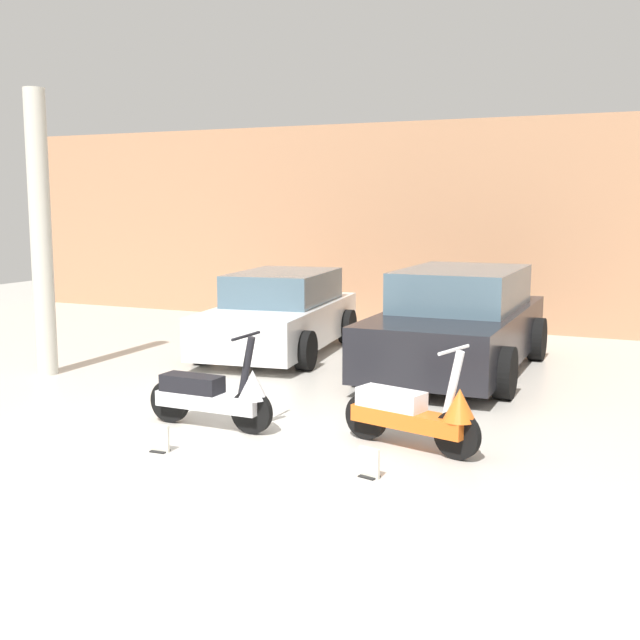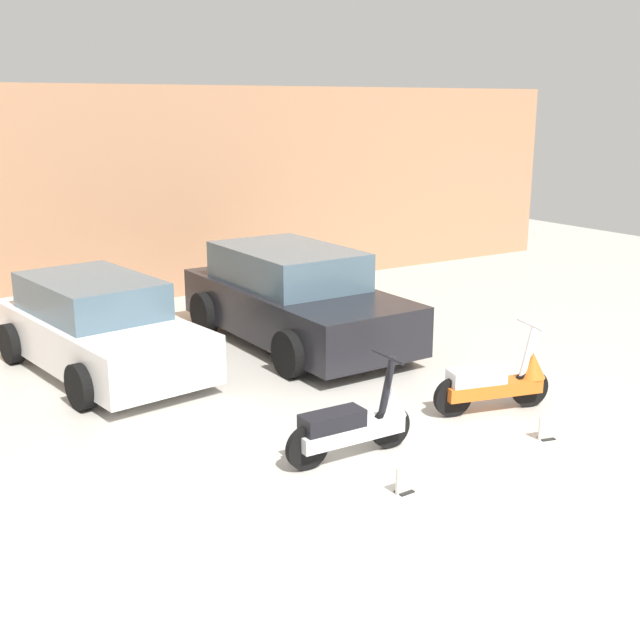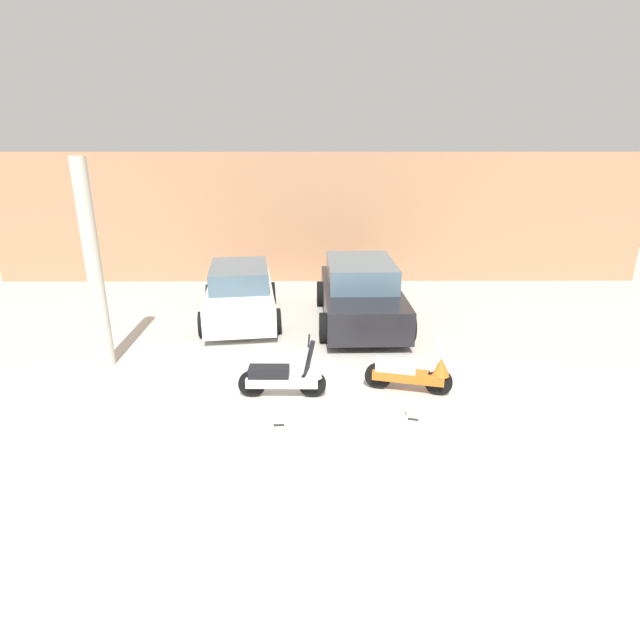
# 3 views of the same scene
# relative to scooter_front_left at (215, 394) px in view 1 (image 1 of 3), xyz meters

# --- Properties ---
(ground_plane) EXTENTS (28.00, 28.00, 0.00)m
(ground_plane) POSITION_rel_scooter_front_left_xyz_m (0.57, -1.01, -0.36)
(ground_plane) COLOR beige
(wall_back) EXTENTS (19.60, 0.12, 3.82)m
(wall_back) POSITION_rel_scooter_front_left_xyz_m (0.57, 7.59, 1.55)
(wall_back) COLOR tan
(wall_back) RESTS_ON ground_plane
(scooter_front_left) EXTENTS (1.46, 0.53, 1.02)m
(scooter_front_left) POSITION_rel_scooter_front_left_xyz_m (0.00, 0.00, 0.00)
(scooter_front_left) COLOR black
(scooter_front_left) RESTS_ON ground_plane
(scooter_front_right) EXTENTS (1.45, 0.65, 1.03)m
(scooter_front_right) POSITION_rel_scooter_front_left_xyz_m (2.13, 0.16, 0.00)
(scooter_front_right) COLOR black
(scooter_front_right) RESTS_ON ground_plane
(car_rear_left) EXTENTS (2.16, 3.87, 1.26)m
(car_rear_left) POSITION_rel_scooter_front_left_xyz_m (-1.34, 4.11, 0.24)
(car_rear_left) COLOR white
(car_rear_left) RESTS_ON ground_plane
(car_rear_center) EXTENTS (2.09, 4.21, 1.42)m
(car_rear_center) POSITION_rel_scooter_front_left_xyz_m (1.56, 3.86, 0.32)
(car_rear_center) COLOR black
(car_rear_center) RESTS_ON ground_plane
(placard_near_left_scooter) EXTENTS (0.20, 0.13, 0.26)m
(placard_near_left_scooter) POSITION_rel_scooter_front_left_xyz_m (-0.06, -0.89, -0.25)
(placard_near_left_scooter) COLOR black
(placard_near_left_scooter) RESTS_ON ground_plane
(placard_near_right_scooter) EXTENTS (0.20, 0.16, 0.26)m
(placard_near_right_scooter) POSITION_rel_scooter_front_left_xyz_m (2.00, -0.74, -0.25)
(placard_near_right_scooter) COLOR black
(placard_near_right_scooter) RESTS_ON ground_plane
(support_column_side) EXTENTS (0.28, 0.28, 3.82)m
(support_column_side) POSITION_rel_scooter_front_left_xyz_m (-3.51, 1.34, 1.55)
(support_column_side) COLOR beige
(support_column_side) RESTS_ON ground_plane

